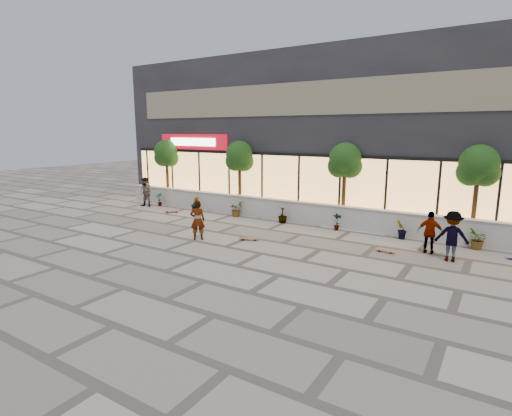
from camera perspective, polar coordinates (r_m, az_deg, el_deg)
The scene contains 21 objects.
ground at distance 14.42m, azimuth -8.24°, elevation -7.06°, with size 80.00×80.00×0.00m, color #A79C91.
planter_wall at distance 19.95m, azimuth 4.84°, elevation -0.39°, with size 22.00×0.42×1.04m.
retail_building at distance 24.57m, azimuth 11.00°, elevation 10.31°, with size 24.00×9.17×8.50m.
shrub_a at distance 24.60m, azimuth -13.63°, elevation 1.21°, with size 0.43×0.29×0.81m, color #163611.
shrub_b at distance 22.69m, azimuth -8.69°, elevation 0.59°, with size 0.45×0.36×0.81m, color #163611.
shrub_c at distance 20.99m, azimuth -2.90°, elevation -0.13°, with size 0.73×0.63×0.81m, color #163611.
shrub_d at distance 19.54m, azimuth 3.83°, elevation -0.97°, with size 0.45×0.45×0.81m, color #163611.
shrub_e at distance 18.41m, azimuth 11.52°, elevation -1.91°, with size 0.43×0.29×0.81m, color #163611.
shrub_f at distance 17.65m, azimuth 20.04°, elevation -2.92°, with size 0.45×0.36×0.81m, color #163611.
shrub_g at distance 17.32m, azimuth 29.13°, elevation -3.91°, with size 0.73×0.63×0.81m, color #163611.
tree_west at distance 25.54m, azimuth -12.66°, elevation 7.43°, with size 1.60×1.50×3.92m.
tree_midwest at distance 22.02m, azimuth -2.37°, elevation 7.16°, with size 1.60×1.50×3.92m.
tree_mideast at distance 19.26m, azimuth 12.59°, elevation 6.38°, with size 1.60×1.50×3.92m.
tree_east at distance 18.17m, azimuth 29.18°, elevation 5.00°, with size 1.60×1.50×3.92m.
skater_center at distance 16.58m, azimuth -8.34°, elevation -1.74°, with size 0.60×0.39×1.65m, color silver.
skater_left at distance 24.47m, azimuth -15.45°, elevation 2.18°, with size 0.85×0.66×1.74m, color tan.
skater_right_near at distance 15.91m, azimuth 23.63°, elevation -3.23°, with size 0.92×0.38×1.57m, color silver.
skater_right_far at distance 15.26m, azimuth 26.20°, elevation -3.66°, with size 1.14×0.65×1.76m, color maroon.
skateboard_center at distance 16.46m, azimuth -1.01°, elevation -4.38°, with size 0.85×0.51×0.10m.
skateboard_left at distance 22.54m, azimuth -11.93°, elevation -0.43°, with size 0.82×0.59×0.10m.
skateboard_right_near at distance 15.62m, azimuth 17.99°, elevation -5.81°, with size 0.74×0.24×0.09m.
Camera 1 is at (8.98, -10.38, 4.42)m, focal length 28.00 mm.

